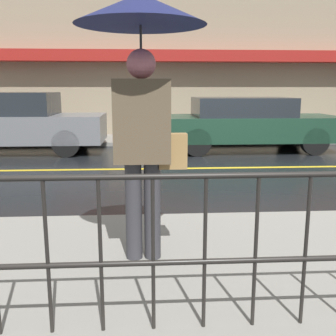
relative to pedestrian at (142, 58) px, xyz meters
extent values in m
plane|color=black|center=(1.79, 4.47, -1.83)|extent=(80.00, 80.00, 0.00)
cube|color=gray|center=(1.79, 8.74, -1.78)|extent=(28.00, 2.04, 0.11)
cube|color=gold|center=(1.79, 4.47, -1.83)|extent=(25.20, 0.12, 0.01)
cube|color=gray|center=(1.79, 9.91, 1.29)|extent=(28.00, 0.30, 6.24)
cube|color=maroon|center=(1.79, 9.48, 0.77)|extent=(16.80, 0.55, 0.35)
cylinder|color=black|center=(-0.57, -1.07, -1.24)|extent=(0.02, 0.02, 0.98)
cylinder|color=black|center=(-0.26, -1.07, -1.24)|extent=(0.02, 0.02, 0.98)
cylinder|color=black|center=(0.06, -1.07, -1.24)|extent=(0.02, 0.02, 0.98)
cylinder|color=black|center=(0.37, -1.07, -1.24)|extent=(0.02, 0.02, 0.98)
cylinder|color=black|center=(0.69, -1.07, -1.24)|extent=(0.02, 0.02, 0.98)
cylinder|color=black|center=(1.00, -1.07, -1.24)|extent=(0.02, 0.02, 0.98)
cylinder|color=#333338|center=(-0.09, 0.00, -1.29)|extent=(0.14, 0.14, 0.87)
cylinder|color=#333338|center=(0.08, 0.00, -1.29)|extent=(0.14, 0.14, 0.87)
cube|color=brown|center=(-0.01, 0.00, -0.51)|extent=(0.47, 0.28, 0.69)
sphere|color=#C6727A|center=(-0.01, 0.00, -0.05)|extent=(0.24, 0.24, 0.24)
cylinder|color=#262628|center=(-0.01, 0.00, -0.13)|extent=(0.02, 0.02, 0.76)
cone|color=#191E4C|center=(-0.01, 0.00, 0.37)|extent=(1.06, 1.06, 0.24)
cube|color=#9E7A47|center=(0.25, 0.00, -0.77)|extent=(0.24, 0.12, 0.30)
cube|color=slate|center=(-3.16, 6.79, -1.22)|extent=(4.30, 1.76, 0.67)
cube|color=#1E2328|center=(-3.33, 6.79, -0.61)|extent=(2.24, 1.61, 0.55)
cylinder|color=black|center=(-1.83, 7.56, -1.51)|extent=(0.64, 0.22, 0.64)
cylinder|color=black|center=(-1.83, 6.02, -1.51)|extent=(0.64, 0.22, 0.64)
cube|color=#193828|center=(2.72, 6.79, -1.24)|extent=(4.65, 1.92, 0.61)
cube|color=#1E2328|center=(2.53, 6.79, -0.70)|extent=(2.42, 1.76, 0.47)
cylinder|color=black|center=(4.16, 7.64, -1.50)|extent=(0.67, 0.22, 0.67)
cylinder|color=black|center=(4.16, 5.94, -1.50)|extent=(0.67, 0.22, 0.67)
cylinder|color=black|center=(1.28, 7.64, -1.50)|extent=(0.67, 0.22, 0.67)
cylinder|color=black|center=(1.28, 5.94, -1.50)|extent=(0.67, 0.22, 0.67)
camera|label=1|loc=(0.01, -3.30, -0.24)|focal=42.00mm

